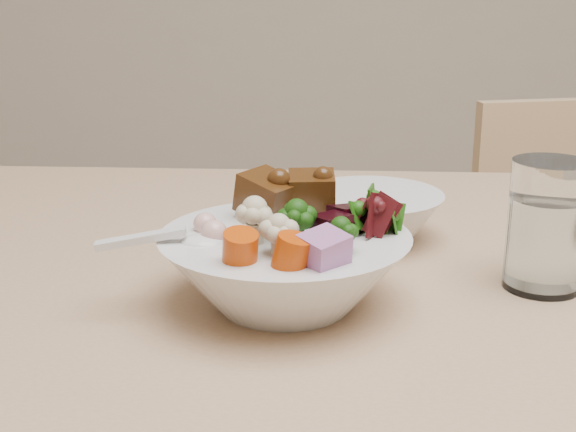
{
  "coord_description": "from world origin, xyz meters",
  "views": [
    {
      "loc": [
        -0.49,
        -0.41,
        1.0
      ],
      "look_at": [
        -0.49,
        0.21,
        0.81
      ],
      "focal_mm": 50.0,
      "sensor_mm": 36.0,
      "label": 1
    }
  ],
  "objects": [
    {
      "name": "side_bowl",
      "position": [
        -0.4,
        0.34,
        0.76
      ],
      "size": [
        0.14,
        0.14,
        0.05
      ],
      "primitive_type": null,
      "color": "silver",
      "rests_on": "dining_table"
    },
    {
      "name": "water_glass",
      "position": [
        -0.27,
        0.21,
        0.79
      ],
      "size": [
        0.06,
        0.06,
        0.11
      ],
      "color": "white",
      "rests_on": "dining_table"
    },
    {
      "name": "soup_spoon",
      "position": [
        -0.56,
        0.16,
        0.8
      ],
      "size": [
        0.1,
        0.03,
        0.02
      ],
      "rotation": [
        0.0,
        0.0,
        0.07
      ],
      "color": "silver",
      "rests_on": "food_bowl"
    },
    {
      "name": "food_bowl",
      "position": [
        -0.49,
        0.18,
        0.77
      ],
      "size": [
        0.2,
        0.2,
        0.11
      ],
      "color": "silver",
      "rests_on": "dining_table"
    }
  ]
}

